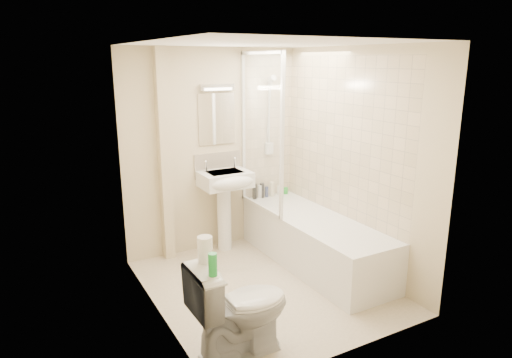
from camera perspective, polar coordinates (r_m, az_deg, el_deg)
floor at (r=4.81m, az=1.16°, el=-13.26°), size 2.50×2.50×0.00m
wall_back at (r=5.47m, az=-5.37°, el=3.50°), size 2.20×0.02×2.40m
wall_left at (r=3.96m, az=-12.64°, el=-1.14°), size 0.02×2.50×2.40m
wall_right at (r=5.01m, az=12.18°, el=2.20°), size 0.02×2.50×2.40m
ceiling at (r=4.25m, az=1.34°, el=16.62°), size 2.20×2.50×0.02m
tile_back at (r=5.76m, az=1.51°, el=6.39°), size 0.70×0.01×1.75m
tile_right at (r=5.11m, az=10.75°, el=5.08°), size 0.01×2.10×1.75m
pipe_boxing at (r=5.20m, az=-11.36°, el=2.69°), size 0.12×0.12×2.40m
splashback at (r=5.52m, az=-4.81°, el=1.80°), size 0.60×0.02×0.30m
mirror at (r=5.42m, az=-4.93°, el=7.48°), size 0.46×0.01×0.60m
strip_light at (r=5.37m, az=-4.91°, el=11.37°), size 0.42×0.07×0.07m
bathtub at (r=5.22m, az=7.26°, el=-7.57°), size 0.70×2.10×0.55m
shower_screen at (r=5.21m, az=0.64°, el=5.79°), size 0.04×0.92×1.80m
shower_fixture at (r=5.70m, az=1.73°, el=7.54°), size 0.10×0.16×0.99m
pedestal_sink at (r=5.38m, az=-3.76°, el=-1.19°), size 0.58×0.52×1.12m
bottle_black_a at (r=5.75m, az=-0.18°, el=-1.57°), size 0.05×0.05×0.19m
bottle_white_a at (r=5.78m, az=0.46°, el=-1.60°), size 0.05×0.05×0.17m
bottle_black_b at (r=5.80m, az=0.76°, el=-1.44°), size 0.06×0.06×0.19m
bottle_blue at (r=5.84m, az=1.33°, el=-1.61°), size 0.05×0.05×0.14m
bottle_cream at (r=5.87m, az=2.01°, el=-1.25°), size 0.06×0.06×0.19m
bottle_white_b at (r=5.93m, az=2.91°, el=-1.44°), size 0.06×0.06×0.12m
bottle_green at (r=5.99m, az=3.74°, el=-1.46°), size 0.06×0.06×0.08m
toilet at (r=3.67m, az=-1.99°, el=-15.75°), size 0.46×0.79×0.80m
toilet_roll_lower at (r=3.44m, az=-6.41°, el=-9.47°), size 0.10×0.10×0.11m
toilet_roll_upper at (r=3.40m, az=-6.41°, el=-7.95°), size 0.11×0.11×0.10m
green_bottle at (r=3.23m, az=-5.44°, el=-10.60°), size 0.06×0.06×0.17m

